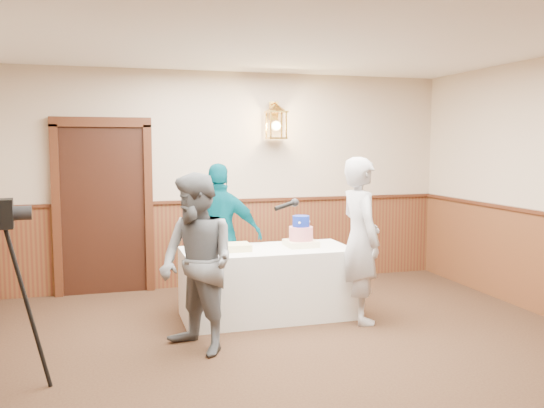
{
  "coord_description": "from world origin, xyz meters",
  "views": [
    {
      "loc": [
        -1.58,
        -3.94,
        1.87
      ],
      "look_at": [
        0.07,
        1.7,
        1.25
      ],
      "focal_mm": 38.0,
      "sensor_mm": 36.0,
      "label": 1
    }
  ],
  "objects_px": {
    "display_table": "(267,283)",
    "baker": "(360,240)",
    "tiered_cake": "(301,234)",
    "interviewer": "(197,263)",
    "sheet_cake_yellow": "(233,247)",
    "sheet_cake_green": "(201,247)",
    "assistant_p": "(220,236)"
  },
  "relations": [
    {
      "from": "interviewer",
      "to": "baker",
      "type": "bearing_deg",
      "value": 74.63
    },
    {
      "from": "baker",
      "to": "assistant_p",
      "type": "bearing_deg",
      "value": 53.63
    },
    {
      "from": "tiered_cake",
      "to": "assistant_p",
      "type": "relative_size",
      "value": 0.2
    },
    {
      "from": "sheet_cake_yellow",
      "to": "sheet_cake_green",
      "type": "bearing_deg",
      "value": 162.23
    },
    {
      "from": "sheet_cake_yellow",
      "to": "baker",
      "type": "relative_size",
      "value": 0.2
    },
    {
      "from": "tiered_cake",
      "to": "interviewer",
      "type": "height_order",
      "value": "interviewer"
    },
    {
      "from": "tiered_cake",
      "to": "sheet_cake_yellow",
      "type": "relative_size",
      "value": 0.96
    },
    {
      "from": "tiered_cake",
      "to": "interviewer",
      "type": "relative_size",
      "value": 0.21
    },
    {
      "from": "sheet_cake_green",
      "to": "baker",
      "type": "xyz_separation_m",
      "value": [
        1.6,
        -0.49,
        0.08
      ]
    },
    {
      "from": "tiered_cake",
      "to": "baker",
      "type": "bearing_deg",
      "value": -40.26
    },
    {
      "from": "display_table",
      "to": "sheet_cake_yellow",
      "type": "height_order",
      "value": "sheet_cake_yellow"
    },
    {
      "from": "sheet_cake_green",
      "to": "baker",
      "type": "distance_m",
      "value": 1.68
    },
    {
      "from": "sheet_cake_yellow",
      "to": "display_table",
      "type": "bearing_deg",
      "value": 2.61
    },
    {
      "from": "sheet_cake_yellow",
      "to": "sheet_cake_green",
      "type": "distance_m",
      "value": 0.34
    },
    {
      "from": "display_table",
      "to": "interviewer",
      "type": "distance_m",
      "value": 1.29
    },
    {
      "from": "sheet_cake_green",
      "to": "interviewer",
      "type": "relative_size",
      "value": 0.17
    },
    {
      "from": "tiered_cake",
      "to": "assistant_p",
      "type": "distance_m",
      "value": 0.95
    },
    {
      "from": "tiered_cake",
      "to": "display_table",
      "type": "bearing_deg",
      "value": -176.01
    },
    {
      "from": "sheet_cake_yellow",
      "to": "sheet_cake_green",
      "type": "xyz_separation_m",
      "value": [
        -0.33,
        0.1,
        -0.0
      ]
    },
    {
      "from": "display_table",
      "to": "baker",
      "type": "relative_size",
      "value": 1.04
    },
    {
      "from": "tiered_cake",
      "to": "sheet_cake_green",
      "type": "relative_size",
      "value": 1.21
    },
    {
      "from": "baker",
      "to": "assistant_p",
      "type": "distance_m",
      "value": 1.62
    },
    {
      "from": "sheet_cake_green",
      "to": "assistant_p",
      "type": "relative_size",
      "value": 0.17
    },
    {
      "from": "interviewer",
      "to": "baker",
      "type": "relative_size",
      "value": 0.93
    },
    {
      "from": "sheet_cake_yellow",
      "to": "interviewer",
      "type": "bearing_deg",
      "value": -121.75
    },
    {
      "from": "tiered_cake",
      "to": "interviewer",
      "type": "distance_m",
      "value": 1.54
    },
    {
      "from": "display_table",
      "to": "baker",
      "type": "distance_m",
      "value": 1.1
    },
    {
      "from": "sheet_cake_green",
      "to": "display_table",
      "type": "bearing_deg",
      "value": -7.17
    },
    {
      "from": "display_table",
      "to": "assistant_p",
      "type": "relative_size",
      "value": 1.09
    },
    {
      "from": "tiered_cake",
      "to": "interviewer",
      "type": "bearing_deg",
      "value": -145.87
    },
    {
      "from": "display_table",
      "to": "tiered_cake",
      "type": "xyz_separation_m",
      "value": [
        0.4,
        0.03,
        0.51
      ]
    },
    {
      "from": "sheet_cake_green",
      "to": "baker",
      "type": "height_order",
      "value": "baker"
    }
  ]
}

